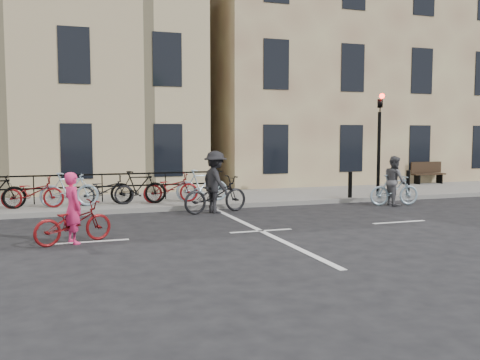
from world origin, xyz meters
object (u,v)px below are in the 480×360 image
object	(u,v)px
traffic_light	(379,132)
cyclist_grey	(394,185)
bench	(427,172)
cyclist_pink	(73,219)
cyclist_dark	(215,188)

from	to	relation	value
traffic_light	cyclist_grey	xyz separation A→B (m)	(-0.31, -1.41, -1.79)
bench	cyclist_pink	bearing A→B (deg)	-153.24
bench	cyclist_dark	bearing A→B (deg)	-158.40
cyclist_pink	cyclist_dark	distance (m)	5.37
cyclist_dark	traffic_light	bearing A→B (deg)	-93.55
traffic_light	cyclist_pink	world-z (taller)	traffic_light
cyclist_dark	cyclist_pink	bearing A→B (deg)	115.65
traffic_light	bench	distance (m)	6.14
traffic_light	cyclist_pink	distance (m)	11.62
traffic_light	cyclist_pink	size ratio (longest dim) A/B	2.11
cyclist_pink	cyclist_grey	distance (m)	10.70
cyclist_grey	cyclist_pink	bearing A→B (deg)	114.51
bench	cyclist_dark	world-z (taller)	cyclist_dark
bench	cyclist_grey	xyz separation A→B (m)	(-5.11, -4.80, -0.01)
cyclist_dark	cyclist_grey	bearing A→B (deg)	-106.24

